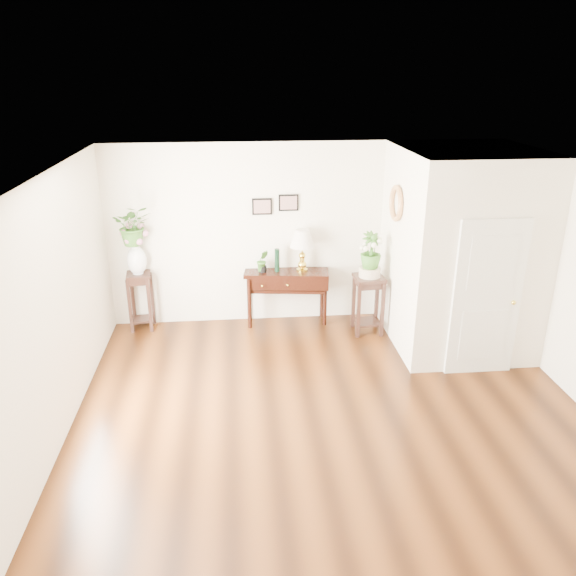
{
  "coord_description": "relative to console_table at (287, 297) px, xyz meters",
  "views": [
    {
      "loc": [
        -1.05,
        -5.55,
        3.81
      ],
      "look_at": [
        -0.39,
        1.3,
        1.09
      ],
      "focal_mm": 35.0,
      "sensor_mm": 36.0,
      "label": 1
    }
  ],
  "objects": [
    {
      "name": "floor",
      "position": [
        0.3,
        -2.57,
        -0.43
      ],
      "size": [
        6.0,
        5.5,
        0.02
      ],
      "primitive_type": "cube",
      "color": "#53280D",
      "rests_on": "ground"
    },
    {
      "name": "door",
      "position": [
        2.4,
        -1.79,
        0.62
      ],
      "size": [
        0.9,
        0.05,
        2.1
      ],
      "primitive_type": "cube",
      "color": "silver",
      "rests_on": "floor"
    },
    {
      "name": "ceiling",
      "position": [
        0.3,
        -2.57,
        2.37
      ],
      "size": [
        6.0,
        5.5,
        0.02
      ],
      "primitive_type": "cube",
      "color": "white",
      "rests_on": "ground"
    },
    {
      "name": "partition",
      "position": [
        2.4,
        -0.79,
        0.97
      ],
      "size": [
        1.8,
        1.95,
        2.8
      ],
      "primitive_type": "cube",
      "color": "silver",
      "rests_on": "floor"
    },
    {
      "name": "potted_plant",
      "position": [
        -0.37,
        0.0,
        0.6
      ],
      "size": [
        0.2,
        0.18,
        0.33
      ],
      "primitive_type": "imported",
      "rotation": [
        0.0,
        0.0,
        0.16
      ],
      "color": "#356C22",
      "rests_on": "console_table"
    },
    {
      "name": "table_lamp",
      "position": [
        0.24,
        0.0,
        0.78
      ],
      "size": [
        0.44,
        0.44,
        0.66
      ],
      "primitive_type": "cube",
      "rotation": [
        0.0,
        0.0,
        0.18
      ],
      "color": "gold",
      "rests_on": "console_table"
    },
    {
      "name": "art_print_left",
      "position": [
        -0.35,
        0.16,
        1.42
      ],
      "size": [
        0.3,
        0.02,
        0.25
      ],
      "primitive_type": "cube",
      "color": "black",
      "rests_on": "wall_back"
    },
    {
      "name": "porcelain_vase",
      "position": [
        -2.25,
        0.0,
        0.7
      ],
      "size": [
        0.38,
        0.38,
        0.5
      ],
      "primitive_type": null,
      "rotation": [
        0.0,
        0.0,
        -0.42
      ],
      "color": "white",
      "rests_on": "plant_stand_a"
    },
    {
      "name": "plant_stand_b",
      "position": [
        1.2,
        -0.45,
        0.02
      ],
      "size": [
        0.45,
        0.45,
        0.9
      ],
      "primitive_type": "cube",
      "rotation": [
        0.0,
        0.0,
        0.07
      ],
      "color": "black",
      "rests_on": "floor"
    },
    {
      "name": "ceramic_bowl",
      "position": [
        1.2,
        -0.45,
        0.55
      ],
      "size": [
        0.33,
        0.33,
        0.14
      ],
      "primitive_type": "cylinder",
      "rotation": [
        0.0,
        0.0,
        0.02
      ],
      "color": "beige",
      "rests_on": "plant_stand_b"
    },
    {
      "name": "console_table",
      "position": [
        0.0,
        0.0,
        0.0
      ],
      "size": [
        1.34,
        0.59,
        0.86
      ],
      "primitive_type": "cube",
      "rotation": [
        0.0,
        0.0,
        -0.13
      ],
      "color": "black",
      "rests_on": "floor"
    },
    {
      "name": "wall_back",
      "position": [
        0.3,
        0.18,
        0.97
      ],
      "size": [
        6.0,
        0.02,
        2.8
      ],
      "primitive_type": "cube",
      "color": "silver",
      "rests_on": "ground"
    },
    {
      "name": "plant_stand_a",
      "position": [
        -2.25,
        0.0,
        0.02
      ],
      "size": [
        0.39,
        0.39,
        0.91
      ],
      "primitive_type": "cube",
      "rotation": [
        0.0,
        0.0,
        0.12
      ],
      "color": "black",
      "rests_on": "floor"
    },
    {
      "name": "art_print_right",
      "position": [
        0.05,
        0.16,
        1.47
      ],
      "size": [
        0.3,
        0.02,
        0.25
      ],
      "primitive_type": "cube",
      "color": "black",
      "rests_on": "wall_back"
    },
    {
      "name": "green_vase",
      "position": [
        -0.14,
        0.0,
        0.6
      ],
      "size": [
        0.08,
        0.08,
        0.36
      ],
      "primitive_type": "cylinder",
      "rotation": [
        0.0,
        0.0,
        -0.06
      ],
      "color": "black",
      "rests_on": "console_table"
    },
    {
      "name": "lily_arrangement",
      "position": [
        -2.25,
        0.0,
        1.18
      ],
      "size": [
        0.59,
        0.53,
        0.6
      ],
      "primitive_type": "imported",
      "rotation": [
        0.0,
        0.0,
        0.12
      ],
      "color": "#356C22",
      "rests_on": "porcelain_vase"
    },
    {
      "name": "wall_left",
      "position": [
        -2.7,
        -2.57,
        0.97
      ],
      "size": [
        0.02,
        5.5,
        2.8
      ],
      "primitive_type": "cube",
      "color": "silver",
      "rests_on": "ground"
    },
    {
      "name": "narcissus",
      "position": [
        1.2,
        -0.45,
        0.87
      ],
      "size": [
        0.41,
        0.41,
        0.56
      ],
      "primitive_type": "imported",
      "rotation": [
        0.0,
        0.0,
        0.43
      ],
      "color": "#356C22",
      "rests_on": "ceramic_bowl"
    },
    {
      "name": "wall_ornament",
      "position": [
        1.46,
        -0.67,
        1.62
      ],
      "size": [
        0.07,
        0.51,
        0.51
      ],
      "primitive_type": "torus",
      "rotation": [
        0.0,
        1.57,
        0.0
      ],
      "color": "tan",
      "rests_on": "partition"
    },
    {
      "name": "wall_front",
      "position": [
        0.3,
        -5.32,
        0.97
      ],
      "size": [
        6.0,
        0.02,
        2.8
      ],
      "primitive_type": "cube",
      "color": "silver",
      "rests_on": "ground"
    }
  ]
}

